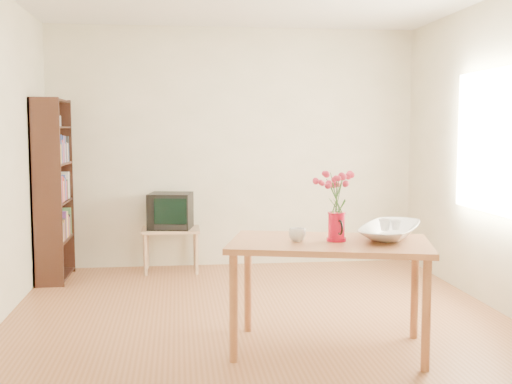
{
  "coord_description": "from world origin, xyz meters",
  "views": [
    {
      "loc": [
        -0.63,
        -4.77,
        1.5
      ],
      "look_at": [
        0.0,
        0.3,
        1.0
      ],
      "focal_mm": 45.0,
      "sensor_mm": 36.0,
      "label": 1
    }
  ],
  "objects": [
    {
      "name": "room",
      "position": [
        0.03,
        0.0,
        1.3
      ],
      "size": [
        4.5,
        4.5,
        4.5
      ],
      "color": "brown",
      "rests_on": "ground"
    },
    {
      "name": "table",
      "position": [
        0.39,
        -0.6,
        0.66
      ],
      "size": [
        1.48,
        1.07,
        0.75
      ],
      "rotation": [
        0.0,
        0.0,
        -0.26
      ],
      "color": "#9D5A36",
      "rests_on": "ground"
    },
    {
      "name": "flowers",
      "position": [
        0.44,
        -0.6,
        1.09
      ],
      "size": [
        0.22,
        0.22,
        0.32
      ],
      "primitive_type": null,
      "color": "#E63659",
      "rests_on": "pitcher"
    },
    {
      "name": "pitcher",
      "position": [
        0.44,
        -0.6,
        0.84
      ],
      "size": [
        0.13,
        0.21,
        0.2
      ],
      "rotation": [
        0.0,
        0.0,
        0.08
      ],
      "color": "red",
      "rests_on": "table"
    },
    {
      "name": "mug",
      "position": [
        0.17,
        -0.59,
        0.79
      ],
      "size": [
        0.14,
        0.14,
        0.09
      ],
      "primitive_type": "imported",
      "rotation": [
        0.0,
        0.0,
        2.93
      ],
      "color": "white",
      "rests_on": "table"
    },
    {
      "name": "tv_stand",
      "position": [
        -0.7,
        1.97,
        0.39
      ],
      "size": [
        0.6,
        0.45,
        0.46
      ],
      "color": "tan",
      "rests_on": "ground"
    },
    {
      "name": "bowl",
      "position": [
        0.85,
        -0.49,
        1.0
      ],
      "size": [
        0.73,
        0.73,
        0.51
      ],
      "primitive_type": "imported",
      "rotation": [
        0.0,
        0.0,
        -0.52
      ],
      "color": "white",
      "rests_on": "table"
    },
    {
      "name": "teacup_b",
      "position": [
        0.89,
        -0.47,
        0.95
      ],
      "size": [
        0.07,
        0.07,
        0.06
      ],
      "primitive_type": "imported",
      "rotation": [
        0.0,
        0.0,
        1.53
      ],
      "color": "white",
      "rests_on": "bowl"
    },
    {
      "name": "teacup_a",
      "position": [
        0.81,
        -0.49,
        0.96
      ],
      "size": [
        0.09,
        0.09,
        0.07
      ],
      "primitive_type": "imported",
      "rotation": [
        0.0,
        0.0,
        0.2
      ],
      "color": "white",
      "rests_on": "bowl"
    },
    {
      "name": "bookshelf",
      "position": [
        -1.85,
        1.75,
        0.84
      ],
      "size": [
        0.28,
        0.7,
        1.8
      ],
      "color": "black",
      "rests_on": "ground"
    },
    {
      "name": "television",
      "position": [
        -0.7,
        1.98,
        0.65
      ],
      "size": [
        0.49,
        0.47,
        0.37
      ],
      "rotation": [
        0.0,
        0.0,
        -0.18
      ],
      "color": "black",
      "rests_on": "tv_stand"
    }
  ]
}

